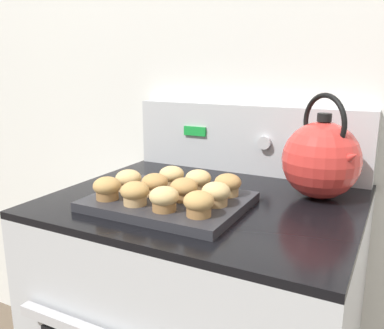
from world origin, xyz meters
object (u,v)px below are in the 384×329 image
Objects in this scene: muffin_r2_c3 at (228,185)px; muffin_r2_c2 at (198,180)px; muffin_r1_c3 at (216,194)px; muffin_r0_c0 at (107,188)px; muffin_r1_c2 at (184,189)px; muffin_r2_c1 at (172,176)px; muffin_pan at (169,201)px; muffin_r0_c1 at (135,193)px; muffin_r0_c3 at (199,204)px; muffin_r1_c1 at (155,184)px; tea_kettle at (322,159)px; muffin_r0_c2 at (164,199)px; muffin_r1_c0 at (129,180)px.

muffin_r2_c2 is at bearing 179.28° from muffin_r2_c3.
muffin_r0_c0 is at bearing -162.13° from muffin_r1_c3.
muffin_r2_c1 is (-0.08, 0.09, 0.00)m from muffin_r1_c2.
muffin_r1_c3 is at bearing 0.15° from muffin_pan.
muffin_r0_c1 is 1.00× the size of muffin_r0_c3.
muffin_r1_c1 is (0.08, 0.08, 0.00)m from muffin_r0_c0.
muffin_r0_c3 is at bearing -121.28° from tea_kettle.
muffin_r2_c2 is (0.08, 0.16, 0.00)m from muffin_r0_c1.
muffin_r1_c2 is at bearing 135.48° from muffin_r0_c3.
tea_kettle is at bearing 49.48° from muffin_r0_c2.
muffin_r0_c1 is at bearing 178.17° from muffin_r0_c2.
muffin_r1_c0 and muffin_r2_c3 have the same top height.
muffin_r0_c2 is at bearing -28.12° from muffin_r1_c0.
muffin_r2_c3 is at bearing 18.67° from muffin_r1_c0.
muffin_r2_c1 is at bearing 63.26° from muffin_r0_c0.
muffin_r0_c1 is (-0.04, -0.08, 0.04)m from muffin_pan.
muffin_r0_c3 is 0.25× the size of tea_kettle.
muffin_r1_c0 is 0.11m from muffin_r2_c1.
muffin_pan is 5.51× the size of muffin_r1_c3.
muffin_r2_c3 is 0.25m from tea_kettle.
muffin_r0_c1 and muffin_r1_c1 have the same top height.
muffin_r1_c0 is 1.00× the size of muffin_r1_c3.
muffin_pan is 0.13m from muffin_r1_c3.
muffin_r2_c1 is at bearing 134.84° from muffin_r0_c3.
muffin_pan is at bearing 32.77° from muffin_r0_c0.
muffin_r1_c2 is 0.08m from muffin_r2_c2.
muffin_r1_c0 is 0.18m from muffin_r2_c2.
muffin_r0_c2 is at bearing -130.52° from tea_kettle.
muffin_r2_c1 and muffin_r2_c2 have the same top height.
muffin_r2_c2 and muffin_r2_c3 have the same top height.
muffin_r0_c0 is 1.00× the size of muffin_r1_c3.
muffin_r2_c3 is at bearing 33.36° from muffin_r0_c0.
muffin_r1_c3 is at bearing 0.09° from muffin_r1_c0.
muffin_r2_c1 and muffin_r2_c3 have the same top height.
tea_kettle is at bearing 23.28° from muffin_r2_c1.
muffin_r2_c2 is (0.00, 0.16, 0.00)m from muffin_r0_c2.
muffin_r1_c2 is at bearing -1.84° from muffin_r1_c1.
muffin_r1_c2 is 1.00× the size of muffin_r2_c1.
muffin_r0_c1 is at bearing -90.23° from muffin_r2_c1.
muffin_r1_c1 reaches higher than muffin_pan.
muffin_r0_c1 is at bearing -134.93° from muffin_r2_c3.
muffin_r1_c0 is 0.25× the size of tea_kettle.
tea_kettle is (0.35, 0.23, 0.05)m from muffin_r1_c1.
muffin_r0_c3 is 1.00× the size of muffin_r1_c3.
muffin_pan is 0.15m from muffin_r0_c3.
muffin_r0_c0 is at bearing -136.43° from muffin_r1_c1.
muffin_r2_c1 is (-0.08, 0.17, 0.00)m from muffin_r0_c2.
muffin_r0_c0 and muffin_r2_c1 have the same top height.
muffin_r1_c1 and muffin_r2_c1 have the same top height.
muffin_pan is 0.06m from muffin_r1_c2.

